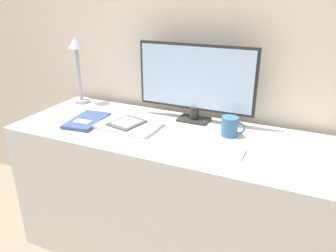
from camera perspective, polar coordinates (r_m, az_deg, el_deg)
name	(u,v)px	position (r m, az deg, el deg)	size (l,w,h in m)	color
wall_back	(198,25)	(1.79, 5.26, 17.08)	(3.60, 0.05, 2.40)	beige
desk	(170,196)	(1.76, 0.34, -12.12)	(1.58, 0.57, 0.73)	silver
monitor	(195,81)	(1.68, 4.77, 7.88)	(0.62, 0.11, 0.40)	#262626
keyboard	(213,149)	(1.42, 7.91, -3.94)	(0.26, 0.10, 0.01)	silver
laptop	(129,125)	(1.66, -6.80, 0.11)	(0.30, 0.22, 0.02)	#BCBCC1
ereader	(127,123)	(1.65, -7.20, 0.57)	(0.17, 0.19, 0.01)	#4C4C51
desk_lamp	(77,58)	(2.03, -15.51, 11.30)	(0.10, 0.10, 0.40)	#999EA8
notebook	(87,121)	(1.76, -13.93, 0.92)	(0.18, 0.27, 0.02)	#334775
coffee_mug	(230,127)	(1.56, 10.75, -0.10)	(0.11, 0.08, 0.09)	#336089
pen	(153,143)	(1.47, -2.65, -2.90)	(0.13, 0.02, 0.01)	silver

